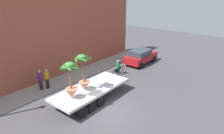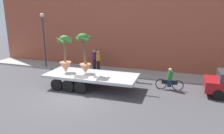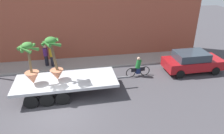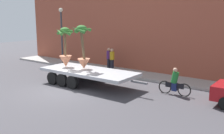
{
  "view_description": "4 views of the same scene",
  "coord_description": "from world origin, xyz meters",
  "px_view_note": "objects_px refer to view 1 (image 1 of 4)",
  "views": [
    {
      "loc": [
        -9.08,
        -8.03,
        7.87
      ],
      "look_at": [
        3.21,
        2.18,
        1.72
      ],
      "focal_mm": 32.64,
      "sensor_mm": 36.0,
      "label": 1
    },
    {
      "loc": [
        6.24,
        -10.66,
        5.14
      ],
      "look_at": [
        1.64,
        2.47,
        1.45
      ],
      "focal_mm": 33.9,
      "sensor_mm": 36.0,
      "label": 2
    },
    {
      "loc": [
        1.2,
        -9.84,
        7.37
      ],
      "look_at": [
        3.24,
        1.76,
        1.65
      ],
      "focal_mm": 33.71,
      "sensor_mm": 36.0,
      "label": 3
    },
    {
      "loc": [
        10.97,
        -9.57,
        4.19
      ],
      "look_at": [
        1.85,
        2.33,
        1.28
      ],
      "focal_mm": 41.0,
      "sensor_mm": 36.0,
      "label": 4
    }
  ],
  "objects_px": {
    "pedestrian_near_gate": "(40,79)",
    "pedestrian_far_left": "(47,78)",
    "cyclist": "(118,68)",
    "potted_palm_middle": "(83,73)",
    "potted_palm_rear": "(71,82)",
    "parked_car": "(141,56)",
    "flatbed_trailer": "(89,91)"
  },
  "relations": [
    {
      "from": "pedestrian_near_gate",
      "to": "pedestrian_far_left",
      "type": "bearing_deg",
      "value": -23.76
    },
    {
      "from": "cyclist",
      "to": "pedestrian_far_left",
      "type": "height_order",
      "value": "pedestrian_far_left"
    },
    {
      "from": "potted_palm_middle",
      "to": "cyclist",
      "type": "bearing_deg",
      "value": 13.18
    },
    {
      "from": "potted_palm_middle",
      "to": "potted_palm_rear",
      "type": "bearing_deg",
      "value": -169.72
    },
    {
      "from": "potted_palm_middle",
      "to": "cyclist",
      "type": "xyz_separation_m",
      "value": [
        5.63,
        1.32,
        -1.63
      ]
    },
    {
      "from": "pedestrian_near_gate",
      "to": "pedestrian_far_left",
      "type": "relative_size",
      "value": 1.0
    },
    {
      "from": "cyclist",
      "to": "parked_car",
      "type": "xyz_separation_m",
      "value": [
        4.22,
        0.05,
        0.16
      ]
    },
    {
      "from": "potted_palm_rear",
      "to": "flatbed_trailer",
      "type": "bearing_deg",
      "value": 4.32
    },
    {
      "from": "potted_palm_rear",
      "to": "potted_palm_middle",
      "type": "height_order",
      "value": "potted_palm_middle"
    },
    {
      "from": "parked_car",
      "to": "pedestrian_near_gate",
      "type": "distance_m",
      "value": 11.25
    },
    {
      "from": "potted_palm_rear",
      "to": "pedestrian_far_left",
      "type": "height_order",
      "value": "potted_palm_rear"
    },
    {
      "from": "parked_car",
      "to": "potted_palm_rear",
      "type": "bearing_deg",
      "value": -171.8
    },
    {
      "from": "cyclist",
      "to": "parked_car",
      "type": "bearing_deg",
      "value": 0.69
    },
    {
      "from": "potted_palm_middle",
      "to": "pedestrian_far_left",
      "type": "distance_m",
      "value": 4.06
    },
    {
      "from": "cyclist",
      "to": "pedestrian_far_left",
      "type": "relative_size",
      "value": 1.08
    },
    {
      "from": "potted_palm_middle",
      "to": "cyclist",
      "type": "height_order",
      "value": "potted_palm_middle"
    },
    {
      "from": "cyclist",
      "to": "pedestrian_near_gate",
      "type": "distance_m",
      "value": 7.24
    },
    {
      "from": "cyclist",
      "to": "potted_palm_rear",
      "type": "bearing_deg",
      "value": -167.37
    },
    {
      "from": "potted_palm_rear",
      "to": "potted_palm_middle",
      "type": "relative_size",
      "value": 0.94
    },
    {
      "from": "flatbed_trailer",
      "to": "cyclist",
      "type": "distance_m",
      "value": 5.52
    },
    {
      "from": "flatbed_trailer",
      "to": "pedestrian_far_left",
      "type": "height_order",
      "value": "pedestrian_far_left"
    },
    {
      "from": "potted_palm_rear",
      "to": "pedestrian_near_gate",
      "type": "distance_m",
      "value": 4.42
    },
    {
      "from": "potted_palm_middle",
      "to": "pedestrian_far_left",
      "type": "height_order",
      "value": "potted_palm_middle"
    },
    {
      "from": "pedestrian_near_gate",
      "to": "pedestrian_far_left",
      "type": "xyz_separation_m",
      "value": [
        0.47,
        -0.21,
        0.0
      ]
    },
    {
      "from": "flatbed_trailer",
      "to": "parked_car",
      "type": "xyz_separation_m",
      "value": [
        9.55,
        1.49,
        0.05
      ]
    },
    {
      "from": "potted_palm_rear",
      "to": "cyclist",
      "type": "bearing_deg",
      "value": 12.63
    },
    {
      "from": "flatbed_trailer",
      "to": "cyclist",
      "type": "height_order",
      "value": "cyclist"
    },
    {
      "from": "parked_car",
      "to": "pedestrian_near_gate",
      "type": "bearing_deg",
      "value": 166.37
    },
    {
      "from": "cyclist",
      "to": "flatbed_trailer",
      "type": "bearing_deg",
      "value": -164.9
    },
    {
      "from": "flatbed_trailer",
      "to": "pedestrian_far_left",
      "type": "bearing_deg",
      "value": 102.96
    },
    {
      "from": "flatbed_trailer",
      "to": "potted_palm_middle",
      "type": "xyz_separation_m",
      "value": [
        -0.31,
        0.12,
        1.52
      ]
    },
    {
      "from": "flatbed_trailer",
      "to": "potted_palm_rear",
      "type": "height_order",
      "value": "potted_palm_rear"
    }
  ]
}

